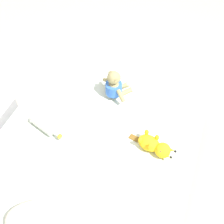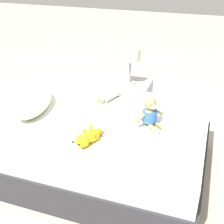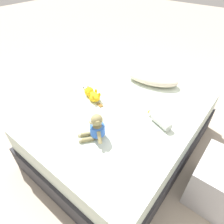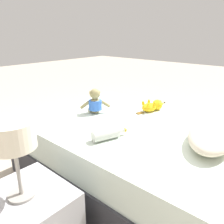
% 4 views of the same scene
% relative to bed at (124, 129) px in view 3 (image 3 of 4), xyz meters
% --- Properties ---
extents(ground_plane, '(16.00, 16.00, 0.00)m').
position_rel_bed_xyz_m(ground_plane, '(0.00, 0.00, -0.26)').
color(ground_plane, '#B7A893').
extents(bed, '(1.34, 1.83, 0.53)m').
position_rel_bed_xyz_m(bed, '(0.00, 0.00, 0.00)').
color(bed, '#2D2D33').
rests_on(bed, ground_plane).
extents(pillow, '(0.64, 0.41, 0.14)m').
position_rel_bed_xyz_m(pillow, '(-0.04, 0.60, 0.34)').
color(pillow, beige).
rests_on(pillow, bed).
extents(plush_monkey, '(0.26, 0.25, 0.24)m').
position_rel_bed_xyz_m(plush_monkey, '(0.02, -0.44, 0.36)').
color(plush_monkey, '#8E8456').
rests_on(plush_monkey, bed).
extents(plush_yellow_creature, '(0.33, 0.17, 0.10)m').
position_rel_bed_xyz_m(plush_yellow_creature, '(-0.38, -0.06, 0.32)').
color(plush_yellow_creature, yellow).
rests_on(plush_yellow_creature, bed).
extents(glass_bottle, '(0.27, 0.14, 0.08)m').
position_rel_bed_xyz_m(glass_bottle, '(0.37, 0.02, 0.31)').
color(glass_bottle, '#B7BCB2').
rests_on(glass_bottle, bed).
extents(nightstand, '(0.46, 0.46, 0.44)m').
position_rel_bed_xyz_m(nightstand, '(1.01, 0.01, -0.04)').
color(nightstand, '#B2B2B7').
rests_on(nightstand, ground_plane).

